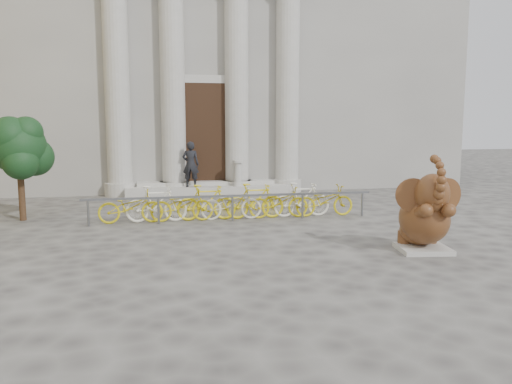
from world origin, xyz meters
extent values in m
plane|color=#474442|center=(0.00, 0.00, 0.00)|extent=(80.00, 80.00, 0.00)
cube|color=gray|center=(0.00, 15.00, 6.00)|extent=(22.00, 10.00, 12.00)
cube|color=black|center=(0.00, 9.92, 2.30)|extent=(2.40, 0.16, 4.00)
cylinder|color=#A8A59E|center=(-3.20, 9.80, 4.00)|extent=(0.90, 0.90, 8.00)
cylinder|color=#A8A59E|center=(-1.20, 9.80, 4.00)|extent=(0.90, 0.90, 8.00)
cylinder|color=#A8A59E|center=(1.20, 9.80, 4.00)|extent=(0.90, 0.90, 8.00)
cylinder|color=#A8A59E|center=(3.20, 9.80, 4.00)|extent=(0.90, 0.90, 8.00)
cube|color=#A8A59E|center=(0.00, 9.40, 0.18)|extent=(6.00, 1.20, 0.36)
cube|color=#A8A59E|center=(3.58, 0.03, 0.05)|extent=(1.15, 1.06, 0.10)
ellipsoid|color=black|center=(3.62, 0.25, 0.41)|extent=(0.97, 0.93, 0.65)
ellipsoid|color=black|center=(3.58, 0.05, 0.69)|extent=(1.15, 1.36, 1.06)
cylinder|color=black|center=(3.36, 0.42, 0.23)|extent=(0.35, 0.35, 0.26)
cylinder|color=black|center=(3.91, 0.34, 0.23)|extent=(0.35, 0.35, 0.26)
cylinder|color=black|center=(3.30, -0.32, 0.90)|extent=(0.33, 0.64, 0.41)
cylinder|color=black|center=(3.74, -0.39, 0.90)|extent=(0.33, 0.64, 0.41)
ellipsoid|color=black|center=(3.53, -0.31, 1.26)|extent=(0.78, 0.75, 0.81)
cylinder|color=black|center=(3.21, -0.14, 1.22)|extent=(0.64, 0.36, 0.69)
cylinder|color=black|center=(3.89, -0.25, 1.22)|extent=(0.69, 0.16, 0.69)
cone|color=beige|center=(3.38, -0.50, 1.10)|extent=(0.10, 0.24, 0.11)
cone|color=beige|center=(3.62, -0.53, 1.10)|extent=(0.16, 0.24, 0.11)
cube|color=slate|center=(0.16, 4.10, 0.70)|extent=(8.00, 0.06, 0.06)
cylinder|color=slate|center=(-3.64, 4.10, 0.35)|extent=(0.06, 0.06, 0.70)
cylinder|color=slate|center=(-1.84, 4.10, 0.35)|extent=(0.06, 0.06, 0.70)
cylinder|color=slate|center=(0.16, 4.10, 0.35)|extent=(0.06, 0.06, 0.70)
cylinder|color=slate|center=(2.16, 4.10, 0.35)|extent=(0.06, 0.06, 0.70)
cylinder|color=slate|center=(3.96, 4.10, 0.35)|extent=(0.06, 0.06, 0.70)
imported|color=yellow|center=(-2.57, 4.35, 0.50)|extent=(1.70, 0.50, 1.00)
imported|color=white|center=(-1.89, 4.35, 0.50)|extent=(1.66, 0.47, 1.00)
imported|color=yellow|center=(-1.21, 4.35, 0.50)|extent=(1.70, 0.50, 1.00)
imported|color=yellow|center=(-0.52, 4.35, 0.50)|extent=(1.66, 0.47, 1.00)
imported|color=white|center=(0.16, 4.35, 0.50)|extent=(1.70, 0.50, 1.00)
imported|color=yellow|center=(0.84, 4.35, 0.50)|extent=(1.66, 0.47, 1.00)
imported|color=yellow|center=(1.53, 4.35, 0.50)|extent=(1.70, 0.50, 1.00)
imported|color=white|center=(2.21, 4.35, 0.50)|extent=(1.66, 0.47, 1.00)
imported|color=yellow|center=(2.89, 4.35, 0.50)|extent=(1.70, 0.50, 1.00)
cylinder|color=#332114|center=(-5.53, 5.34, 0.87)|extent=(0.17, 0.17, 1.75)
sphere|color=black|center=(-5.53, 5.34, 2.04)|extent=(1.45, 1.45, 1.45)
sphere|color=black|center=(-5.19, 5.53, 1.75)|extent=(1.07, 1.07, 1.07)
sphere|color=black|center=(-5.82, 5.58, 1.84)|extent=(0.97, 0.97, 0.97)
sphere|color=black|center=(-5.44, 5.05, 1.65)|extent=(0.97, 0.97, 0.97)
sphere|color=black|center=(-5.68, 5.14, 2.33)|extent=(1.07, 1.07, 1.07)
sphere|color=black|center=(-5.29, 5.24, 2.42)|extent=(0.87, 0.87, 0.87)
imported|color=black|center=(-0.63, 9.11, 1.20)|extent=(0.68, 0.51, 1.68)
cylinder|color=#A8A59E|center=(1.12, 9.10, 0.42)|extent=(0.39, 0.39, 0.12)
cylinder|color=#A8A59E|center=(1.12, 9.10, 0.80)|extent=(0.28, 0.28, 0.89)
cylinder|color=#A8A59E|center=(1.12, 9.10, 1.28)|extent=(0.39, 0.39, 0.10)
camera|label=1|loc=(-1.85, -9.28, 2.62)|focal=35.00mm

